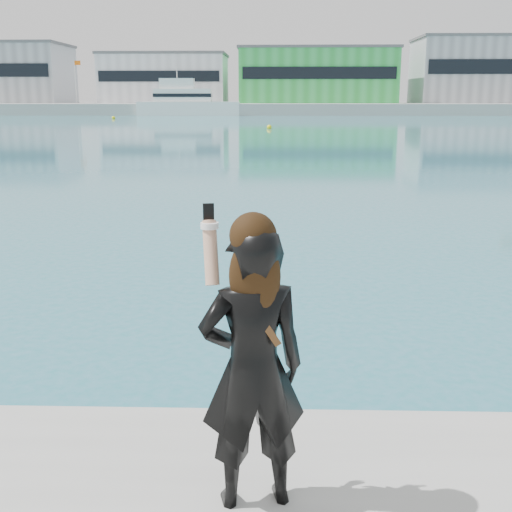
{
  "coord_description": "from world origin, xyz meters",
  "views": [
    {
      "loc": [
        -0.24,
        -3.62,
        3.19
      ],
      "look_at": [
        -0.36,
        0.52,
        2.16
      ],
      "focal_mm": 45.0,
      "sensor_mm": 36.0,
      "label": 1
    }
  ],
  "objects_px": {
    "buoy_far": "(113,119)",
    "woman": "(252,361)",
    "motor_yacht": "(186,102)",
    "buoy_near": "(269,129)"
  },
  "relations": [
    {
      "from": "buoy_far",
      "to": "woman",
      "type": "bearing_deg",
      "value": -75.67
    },
    {
      "from": "buoy_far",
      "to": "woman",
      "type": "relative_size",
      "value": 0.28
    },
    {
      "from": "motor_yacht",
      "to": "buoy_near",
      "type": "distance_m",
      "value": 50.7
    },
    {
      "from": "motor_yacht",
      "to": "buoy_far",
      "type": "xyz_separation_m",
      "value": [
        -8.5,
        -18.26,
        -2.33
      ]
    },
    {
      "from": "buoy_far",
      "to": "woman",
      "type": "distance_m",
      "value": 96.92
    },
    {
      "from": "motor_yacht",
      "to": "buoy_near",
      "type": "bearing_deg",
      "value": -74.98
    },
    {
      "from": "motor_yacht",
      "to": "woman",
      "type": "height_order",
      "value": "motor_yacht"
    },
    {
      "from": "buoy_near",
      "to": "woman",
      "type": "xyz_separation_m",
      "value": [
        0.42,
        -63.8,
        1.71
      ]
    },
    {
      "from": "woman",
      "to": "buoy_near",
      "type": "bearing_deg",
      "value": -101.95
    },
    {
      "from": "motor_yacht",
      "to": "woman",
      "type": "relative_size",
      "value": 9.92
    }
  ]
}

